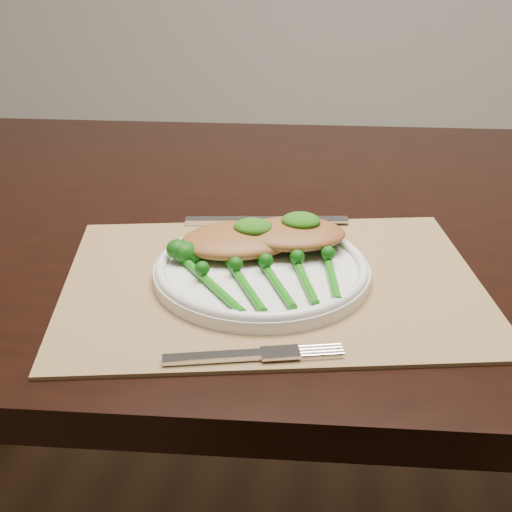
% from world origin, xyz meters
% --- Properties ---
extents(dining_table, '(1.67, 1.04, 0.75)m').
position_xyz_m(dining_table, '(-0.05, 0.07, 0.38)').
color(dining_table, black).
rests_on(dining_table, ground).
extents(placemat, '(0.53, 0.44, 0.00)m').
position_xyz_m(placemat, '(-0.08, -0.15, 0.75)').
color(placemat, olive).
rests_on(placemat, dining_table).
extents(dinner_plate, '(0.24, 0.24, 0.02)m').
position_xyz_m(dinner_plate, '(-0.09, -0.14, 0.77)').
color(dinner_plate, silver).
rests_on(dinner_plate, placemat).
extents(knife, '(0.22, 0.06, 0.01)m').
position_xyz_m(knife, '(-0.13, 0.01, 0.76)').
color(knife, silver).
rests_on(knife, placemat).
extents(fork, '(0.17, 0.06, 0.01)m').
position_xyz_m(fork, '(-0.06, -0.30, 0.76)').
color(fork, silver).
rests_on(fork, placemat).
extents(chicken_fillet_left, '(0.16, 0.14, 0.03)m').
position_xyz_m(chicken_fillet_left, '(-0.12, -0.11, 0.78)').
color(chicken_fillet_left, brown).
rests_on(chicken_fillet_left, dinner_plate).
extents(chicken_fillet_right, '(0.14, 0.11, 0.03)m').
position_xyz_m(chicken_fillet_right, '(-0.06, -0.09, 0.79)').
color(chicken_fillet_right, brown).
rests_on(chicken_fillet_right, dinner_plate).
extents(pesto_dollop_left, '(0.05, 0.04, 0.02)m').
position_xyz_m(pesto_dollop_left, '(-0.11, -0.10, 0.80)').
color(pesto_dollop_left, '#16470A').
rests_on(pesto_dollop_left, chicken_fillet_left).
extents(pesto_dollop_right, '(0.05, 0.04, 0.02)m').
position_xyz_m(pesto_dollop_right, '(-0.05, -0.08, 0.80)').
color(pesto_dollop_right, '#16470A').
rests_on(pesto_dollop_right, chicken_fillet_right).
extents(broccolini_bundle, '(0.22, 0.22, 0.04)m').
position_xyz_m(broccolini_bundle, '(-0.07, -0.17, 0.77)').
color(broccolini_bundle, '#156A0E').
rests_on(broccolini_bundle, dinner_plate).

